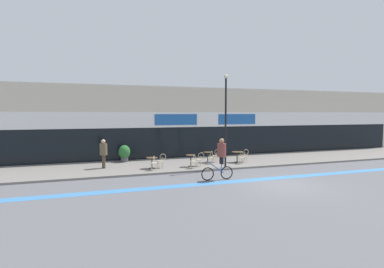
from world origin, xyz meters
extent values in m
plane|color=#5B5B60|center=(0.00, 0.00, 0.00)|extent=(120.00, 120.00, 0.00)
cube|color=slate|center=(0.00, 7.25, 0.06)|extent=(40.00, 5.50, 0.12)
cube|color=beige|center=(0.00, 12.00, 2.85)|extent=(40.00, 4.00, 5.69)
cube|color=black|center=(0.00, 10.03, 1.32)|extent=(38.80, 0.10, 2.40)
cube|color=white|center=(0.00, 10.05, 3.12)|extent=(39.20, 0.14, 1.20)
cube|color=#1E56A3|center=(-2.66, 9.98, 3.12)|extent=(3.43, 0.08, 0.84)
cube|color=#1E56A3|center=(2.66, 9.98, 3.12)|extent=(3.43, 0.08, 0.84)
cube|color=#3D7AB7|center=(0.00, 1.47, 0.00)|extent=(36.00, 0.70, 0.01)
cylinder|color=black|center=(-5.41, 5.99, 0.13)|extent=(0.40, 0.40, 0.02)
cylinder|color=black|center=(-5.41, 5.99, 0.46)|extent=(0.07, 0.07, 0.68)
cylinder|color=#4C3823|center=(-5.41, 5.99, 0.81)|extent=(0.72, 0.72, 0.02)
cylinder|color=black|center=(-2.87, 5.82, 0.13)|extent=(0.34, 0.34, 0.02)
cylinder|color=black|center=(-2.87, 5.82, 0.49)|extent=(0.07, 0.07, 0.75)
cylinder|color=#4C3823|center=(-2.87, 5.82, 0.88)|extent=(0.63, 0.63, 0.02)
cylinder|color=black|center=(-1.18, 7.01, 0.13)|extent=(0.35, 0.35, 0.02)
cylinder|color=black|center=(-1.18, 7.01, 0.48)|extent=(0.07, 0.07, 0.72)
cylinder|color=#4C3823|center=(-1.18, 7.01, 0.85)|extent=(0.63, 0.63, 0.02)
cylinder|color=black|center=(0.81, 6.37, 0.13)|extent=(0.43, 0.43, 0.02)
cylinder|color=black|center=(0.81, 6.37, 0.49)|extent=(0.07, 0.07, 0.73)
cylinder|color=#4C3823|center=(0.81, 6.37, 0.87)|extent=(0.77, 0.77, 0.02)
cylinder|color=beige|center=(-5.41, 5.44, 0.56)|extent=(0.43, 0.43, 0.03)
cylinder|color=beige|center=(-5.54, 5.59, 0.33)|extent=(0.03, 0.03, 0.42)
cylinder|color=beige|center=(-5.26, 5.57, 0.33)|extent=(0.03, 0.03, 0.42)
cylinder|color=beige|center=(-5.56, 5.31, 0.33)|extent=(0.03, 0.03, 0.42)
cylinder|color=beige|center=(-5.28, 5.29, 0.33)|extent=(0.03, 0.03, 0.42)
torus|color=beige|center=(-5.42, 5.27, 0.82)|extent=(0.06, 0.41, 0.41)
cylinder|color=beige|center=(-5.59, 5.28, 0.68)|extent=(0.03, 0.03, 0.23)
cylinder|color=beige|center=(-5.25, 5.26, 0.68)|extent=(0.03, 0.03, 0.23)
cylinder|color=beige|center=(-4.86, 5.99, 0.56)|extent=(0.44, 0.44, 0.03)
cylinder|color=beige|center=(-4.98, 5.84, 0.33)|extent=(0.03, 0.03, 0.42)
cylinder|color=beige|center=(-5.01, 6.11, 0.33)|extent=(0.03, 0.03, 0.42)
cylinder|color=beige|center=(-4.70, 5.86, 0.33)|extent=(0.03, 0.03, 0.42)
cylinder|color=beige|center=(-4.73, 6.14, 0.33)|extent=(0.03, 0.03, 0.42)
torus|color=beige|center=(-4.69, 6.01, 0.82)|extent=(0.41, 0.07, 0.41)
cylinder|color=beige|center=(-4.67, 5.84, 0.68)|extent=(0.03, 0.03, 0.23)
cylinder|color=beige|center=(-4.70, 6.18, 0.68)|extent=(0.03, 0.03, 0.23)
cylinder|color=beige|center=(-2.87, 5.27, 0.56)|extent=(0.42, 0.42, 0.03)
cylinder|color=beige|center=(-3.00, 5.41, 0.33)|extent=(0.03, 0.03, 0.42)
cylinder|color=beige|center=(-2.72, 5.40, 0.33)|extent=(0.03, 0.03, 0.42)
cylinder|color=beige|center=(-3.01, 5.13, 0.33)|extent=(0.03, 0.03, 0.42)
cylinder|color=beige|center=(-2.73, 5.12, 0.33)|extent=(0.03, 0.03, 0.42)
torus|color=beige|center=(-2.88, 5.10, 0.82)|extent=(0.05, 0.41, 0.41)
cylinder|color=beige|center=(-3.05, 5.10, 0.68)|extent=(0.03, 0.03, 0.23)
cylinder|color=beige|center=(-2.70, 5.09, 0.68)|extent=(0.03, 0.03, 0.23)
cylinder|color=beige|center=(-2.32, 5.82, 0.56)|extent=(0.45, 0.45, 0.03)
cylinder|color=beige|center=(-2.47, 5.70, 0.33)|extent=(0.03, 0.03, 0.42)
cylinder|color=beige|center=(-2.43, 5.97, 0.33)|extent=(0.03, 0.03, 0.42)
cylinder|color=beige|center=(-2.20, 5.66, 0.33)|extent=(0.03, 0.03, 0.42)
cylinder|color=beige|center=(-2.16, 5.93, 0.33)|extent=(0.03, 0.03, 0.42)
torus|color=beige|center=(-2.15, 5.79, 0.82)|extent=(0.41, 0.09, 0.41)
cylinder|color=beige|center=(-2.17, 5.62, 0.68)|extent=(0.03, 0.03, 0.23)
cylinder|color=beige|center=(-2.12, 5.96, 0.68)|extent=(0.03, 0.03, 0.23)
cylinder|color=beige|center=(-1.18, 6.46, 0.56)|extent=(0.42, 0.42, 0.03)
cylinder|color=beige|center=(-1.32, 6.61, 0.33)|extent=(0.03, 0.03, 0.42)
cylinder|color=beige|center=(-1.04, 6.60, 0.33)|extent=(0.03, 0.03, 0.42)
cylinder|color=beige|center=(-1.33, 6.33, 0.33)|extent=(0.03, 0.03, 0.42)
cylinder|color=beige|center=(-1.05, 6.32, 0.33)|extent=(0.03, 0.03, 0.42)
torus|color=beige|center=(-1.19, 6.29, 0.82)|extent=(0.05, 0.41, 0.41)
cylinder|color=beige|center=(-1.36, 6.30, 0.68)|extent=(0.03, 0.03, 0.23)
cylinder|color=beige|center=(-1.02, 6.29, 0.68)|extent=(0.03, 0.03, 0.23)
cylinder|color=beige|center=(-0.63, 7.01, 0.56)|extent=(0.41, 0.41, 0.03)
cylinder|color=beige|center=(-0.78, 6.88, 0.33)|extent=(0.03, 0.03, 0.42)
cylinder|color=beige|center=(-0.77, 7.16, 0.33)|extent=(0.03, 0.03, 0.42)
cylinder|color=beige|center=(-0.50, 6.87, 0.33)|extent=(0.03, 0.03, 0.42)
cylinder|color=beige|center=(-0.49, 7.15, 0.33)|extent=(0.03, 0.03, 0.42)
torus|color=beige|center=(-0.46, 7.01, 0.82)|extent=(0.41, 0.04, 0.41)
cylinder|color=beige|center=(-0.47, 6.84, 0.68)|extent=(0.03, 0.03, 0.23)
cylinder|color=beige|center=(-0.46, 7.18, 0.68)|extent=(0.03, 0.03, 0.23)
cylinder|color=beige|center=(0.81, 5.82, 0.56)|extent=(0.44, 0.44, 0.03)
cylinder|color=beige|center=(0.69, 5.97, 0.33)|extent=(0.03, 0.03, 0.42)
cylinder|color=beige|center=(0.96, 5.94, 0.33)|extent=(0.03, 0.03, 0.42)
cylinder|color=beige|center=(0.66, 5.69, 0.33)|extent=(0.03, 0.03, 0.42)
cylinder|color=beige|center=(0.94, 5.66, 0.33)|extent=(0.03, 0.03, 0.42)
torus|color=beige|center=(0.80, 5.65, 0.82)|extent=(0.07, 0.41, 0.41)
cylinder|color=beige|center=(0.63, 5.66, 0.68)|extent=(0.03, 0.03, 0.23)
cylinder|color=beige|center=(0.97, 5.63, 0.68)|extent=(0.03, 0.03, 0.23)
cylinder|color=beige|center=(1.36, 6.37, 0.56)|extent=(0.40, 0.40, 0.03)
cylinder|color=beige|center=(1.22, 6.23, 0.33)|extent=(0.03, 0.03, 0.42)
cylinder|color=beige|center=(1.22, 6.51, 0.33)|extent=(0.03, 0.03, 0.42)
cylinder|color=beige|center=(1.50, 6.23, 0.33)|extent=(0.03, 0.03, 0.42)
cylinder|color=beige|center=(1.50, 6.51, 0.33)|extent=(0.03, 0.03, 0.42)
torus|color=beige|center=(1.53, 6.37, 0.82)|extent=(0.41, 0.03, 0.41)
cylinder|color=beige|center=(1.53, 6.20, 0.68)|extent=(0.03, 0.03, 0.23)
cylinder|color=beige|center=(1.53, 6.54, 0.68)|extent=(0.03, 0.03, 0.23)
cylinder|color=#4C4C51|center=(-6.76, 9.24, 0.30)|extent=(0.52, 0.52, 0.35)
ellipsoid|color=#28662D|center=(-6.76, 9.24, 0.83)|extent=(0.83, 0.83, 1.00)
cylinder|color=black|center=(-0.83, 4.84, 2.99)|extent=(0.12, 0.12, 5.74)
sphere|color=beige|center=(-0.83, 4.84, 5.94)|extent=(0.26, 0.26, 0.26)
torus|color=black|center=(-3.16, 2.13, 0.36)|extent=(0.72, 0.07, 0.72)
torus|color=black|center=(-2.04, 2.10, 0.36)|extent=(0.72, 0.07, 0.72)
cylinder|color=#23519E|center=(-2.66, 2.12, 0.67)|extent=(0.86, 0.06, 0.65)
cylinder|color=#23519E|center=(-2.36, 2.11, 0.61)|extent=(0.04, 0.04, 0.50)
cylinder|color=#23519E|center=(-3.10, 2.13, 0.97)|extent=(0.04, 0.48, 0.03)
cylinder|color=black|center=(-2.36, 2.02, 1.06)|extent=(0.17, 0.17, 0.40)
cylinder|color=black|center=(-2.35, 2.20, 1.06)|extent=(0.17, 0.17, 0.40)
cylinder|color=brown|center=(-2.36, 2.11, 1.62)|extent=(0.48, 0.48, 0.72)
sphere|color=#9E7051|center=(-2.36, 2.11, 2.12)|extent=(0.27, 0.27, 0.27)
cylinder|color=#4C3D2D|center=(-8.27, 7.02, 0.54)|extent=(0.20, 0.20, 0.84)
cylinder|color=#4C3D2D|center=(-8.31, 7.20, 0.54)|extent=(0.20, 0.20, 0.84)
cylinder|color=brown|center=(-8.29, 7.11, 1.32)|extent=(0.57, 0.57, 0.73)
sphere|color=tan|center=(-8.29, 7.11, 1.82)|extent=(0.27, 0.27, 0.27)
camera|label=1|loc=(-9.10, -12.58, 3.60)|focal=28.00mm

